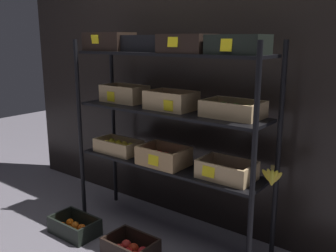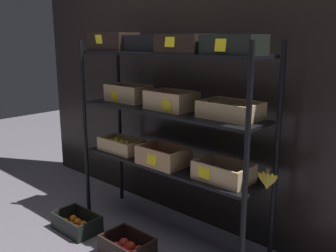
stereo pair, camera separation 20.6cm
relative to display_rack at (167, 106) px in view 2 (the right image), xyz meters
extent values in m
plane|color=slate|center=(0.00, 0.00, -0.98)|extent=(10.00, 10.00, 0.00)
cube|color=black|center=(0.00, 0.39, 0.12)|extent=(3.89, 0.12, 2.20)
cylinder|color=black|center=(-0.74, -0.18, -0.27)|extent=(0.03, 0.03, 1.44)
cylinder|color=black|center=(0.75, -0.18, -0.27)|extent=(0.03, 0.03, 1.44)
cylinder|color=black|center=(-0.74, 0.19, -0.27)|extent=(0.03, 0.03, 1.44)
cylinder|color=black|center=(0.75, 0.19, -0.27)|extent=(0.03, 0.03, 1.44)
cube|color=black|center=(0.00, 0.00, -0.43)|extent=(1.45, 0.33, 0.02)
cube|color=black|center=(0.00, 0.00, -0.04)|extent=(1.45, 0.33, 0.02)
cube|color=black|center=(0.00, 0.00, 0.36)|extent=(1.45, 0.33, 0.02)
cube|color=tan|center=(-0.47, -0.03, -0.42)|extent=(0.37, 0.21, 0.01)
cube|color=tan|center=(-0.47, -0.12, -0.36)|extent=(0.37, 0.02, 0.09)
cube|color=tan|center=(-0.47, 0.07, -0.36)|extent=(0.37, 0.02, 0.09)
cube|color=tan|center=(-0.64, -0.03, -0.36)|extent=(0.02, 0.17, 0.09)
cube|color=tan|center=(-0.29, -0.03, -0.36)|extent=(0.02, 0.17, 0.09)
ellipsoid|color=yellow|center=(-0.57, -0.05, -0.37)|extent=(0.06, 0.06, 0.08)
ellipsoid|color=yellow|center=(-0.50, -0.06, -0.37)|extent=(0.06, 0.06, 0.08)
ellipsoid|color=yellow|center=(-0.43, -0.05, -0.37)|extent=(0.06, 0.06, 0.08)
ellipsoid|color=yellow|center=(-0.36, -0.06, -0.37)|extent=(0.06, 0.06, 0.08)
ellipsoid|color=yellow|center=(-0.57, 0.00, -0.37)|extent=(0.06, 0.06, 0.08)
ellipsoid|color=yellow|center=(-0.50, 0.00, -0.37)|extent=(0.06, 0.06, 0.08)
ellipsoid|color=yellow|center=(-0.43, 0.00, -0.37)|extent=(0.06, 0.06, 0.08)
ellipsoid|color=yellow|center=(-0.36, 0.00, -0.37)|extent=(0.06, 0.06, 0.08)
cube|color=tan|center=(0.00, -0.04, -0.42)|extent=(0.34, 0.24, 0.01)
cube|color=tan|center=(0.00, -0.15, -0.35)|extent=(0.34, 0.02, 0.12)
cube|color=tan|center=(0.00, 0.07, -0.35)|extent=(0.34, 0.02, 0.12)
cube|color=tan|center=(-0.16, -0.04, -0.35)|extent=(0.02, 0.21, 0.12)
cube|color=tan|center=(0.16, -0.04, -0.35)|extent=(0.02, 0.21, 0.12)
sphere|color=red|center=(-0.08, -0.07, -0.37)|extent=(0.07, 0.07, 0.07)
sphere|color=red|center=(-0.01, -0.07, -0.37)|extent=(0.07, 0.07, 0.07)
sphere|color=red|center=(0.07, -0.08, -0.37)|extent=(0.07, 0.07, 0.07)
sphere|color=red|center=(-0.08, 0.00, -0.37)|extent=(0.07, 0.07, 0.07)
sphere|color=red|center=(-0.01, -0.01, -0.37)|extent=(0.07, 0.07, 0.07)
sphere|color=red|center=(0.08, -0.01, -0.37)|extent=(0.07, 0.07, 0.07)
cube|color=yellow|center=(0.00, -0.16, -0.36)|extent=(0.09, 0.01, 0.07)
cube|color=tan|center=(0.49, -0.01, -0.42)|extent=(0.35, 0.23, 0.01)
cube|color=tan|center=(0.49, -0.11, -0.36)|extent=(0.35, 0.02, 0.11)
cube|color=tan|center=(0.49, 0.10, -0.36)|extent=(0.35, 0.02, 0.11)
cube|color=tan|center=(0.32, -0.01, -0.36)|extent=(0.02, 0.20, 0.11)
cube|color=tan|center=(0.66, -0.01, -0.36)|extent=(0.02, 0.20, 0.11)
sphere|color=#612E48|center=(0.38, -0.05, -0.39)|extent=(0.05, 0.05, 0.05)
sphere|color=#592255|center=(0.44, -0.04, -0.39)|extent=(0.05, 0.05, 0.05)
sphere|color=#681F55|center=(0.49, -0.05, -0.39)|extent=(0.05, 0.05, 0.05)
sphere|color=#642D5B|center=(0.55, -0.05, -0.39)|extent=(0.05, 0.05, 0.05)
sphere|color=#61205D|center=(0.59, -0.04, -0.39)|extent=(0.05, 0.05, 0.05)
sphere|color=#5F2D5B|center=(0.38, 0.03, -0.39)|extent=(0.05, 0.05, 0.05)
sphere|color=#551E4F|center=(0.44, 0.03, -0.39)|extent=(0.05, 0.05, 0.05)
sphere|color=#5C264E|center=(0.49, 0.03, -0.39)|extent=(0.05, 0.05, 0.05)
sphere|color=#68214D|center=(0.54, 0.03, -0.39)|extent=(0.05, 0.05, 0.05)
sphere|color=#6A1B55|center=(0.60, 0.03, -0.39)|extent=(0.05, 0.05, 0.05)
cube|color=yellow|center=(0.42, -0.12, -0.36)|extent=(0.09, 0.01, 0.07)
cube|color=tan|center=(-0.46, 0.05, -0.02)|extent=(0.36, 0.21, 0.01)
cube|color=tan|center=(-0.46, -0.04, 0.04)|extent=(0.36, 0.02, 0.12)
cube|color=tan|center=(-0.46, 0.15, 0.04)|extent=(0.36, 0.02, 0.12)
cube|color=tan|center=(-0.64, 0.05, 0.04)|extent=(0.02, 0.17, 0.12)
cube|color=tan|center=(-0.29, 0.05, 0.04)|extent=(0.02, 0.17, 0.12)
sphere|color=#E7B84B|center=(-0.55, 0.02, 0.02)|extent=(0.07, 0.07, 0.07)
sphere|color=gold|center=(-0.46, 0.03, 0.02)|extent=(0.07, 0.07, 0.07)
sphere|color=gold|center=(-0.38, 0.02, 0.02)|extent=(0.07, 0.07, 0.07)
sphere|color=#D9B651|center=(-0.55, 0.08, 0.02)|extent=(0.07, 0.07, 0.07)
sphere|color=#D3B258|center=(-0.47, 0.07, 0.02)|extent=(0.07, 0.07, 0.07)
sphere|color=gold|center=(-0.38, 0.08, 0.02)|extent=(0.07, 0.07, 0.07)
cube|color=yellow|center=(-0.51, -0.05, 0.02)|extent=(0.08, 0.00, 0.07)
cube|color=tan|center=(0.01, 0.02, -0.02)|extent=(0.34, 0.23, 0.01)
cube|color=tan|center=(0.01, -0.08, 0.04)|extent=(0.34, 0.02, 0.12)
cube|color=tan|center=(0.01, 0.13, 0.04)|extent=(0.34, 0.02, 0.12)
cube|color=tan|center=(-0.15, 0.02, 0.04)|extent=(0.02, 0.20, 0.12)
cube|color=tan|center=(0.18, 0.02, 0.04)|extent=(0.02, 0.20, 0.12)
sphere|color=orange|center=(-0.04, -0.01, 0.02)|extent=(0.07, 0.07, 0.07)
sphere|color=orange|center=(0.07, 0.00, 0.02)|extent=(0.07, 0.07, 0.07)
sphere|color=orange|center=(-0.05, 0.05, 0.02)|extent=(0.07, 0.07, 0.07)
sphere|color=orange|center=(0.08, 0.05, 0.02)|extent=(0.07, 0.07, 0.07)
cube|color=yellow|center=(0.08, -0.09, 0.02)|extent=(0.08, 0.01, 0.07)
cube|color=tan|center=(0.48, 0.05, -0.02)|extent=(0.37, 0.25, 0.01)
cube|color=tan|center=(0.48, -0.06, 0.03)|extent=(0.37, 0.02, 0.09)
cube|color=tan|center=(0.48, 0.17, 0.03)|extent=(0.37, 0.02, 0.09)
cube|color=tan|center=(0.31, 0.05, 0.03)|extent=(0.02, 0.22, 0.09)
cube|color=tan|center=(0.66, 0.05, 0.03)|extent=(0.02, 0.22, 0.09)
sphere|color=#8FB940|center=(0.39, 0.02, 0.02)|extent=(0.07, 0.07, 0.07)
sphere|color=#98C03F|center=(0.48, 0.02, 0.02)|extent=(0.07, 0.07, 0.07)
sphere|color=#80BC3F|center=(0.58, 0.01, 0.02)|extent=(0.07, 0.07, 0.07)
sphere|color=#7FC337|center=(0.39, 0.09, 0.02)|extent=(0.07, 0.07, 0.07)
sphere|color=#8CB540|center=(0.48, 0.10, 0.02)|extent=(0.07, 0.07, 0.07)
sphere|color=#97B043|center=(0.57, 0.09, 0.02)|extent=(0.07, 0.07, 0.07)
cube|color=black|center=(-0.53, -0.03, 0.37)|extent=(0.38, 0.21, 0.01)
cube|color=black|center=(-0.53, -0.13, 0.44)|extent=(0.38, 0.02, 0.12)
cube|color=black|center=(-0.53, 0.07, 0.44)|extent=(0.38, 0.02, 0.12)
cube|color=black|center=(-0.71, -0.03, 0.44)|extent=(0.02, 0.18, 0.12)
cube|color=black|center=(-0.35, -0.03, 0.44)|extent=(0.02, 0.18, 0.12)
sphere|color=orange|center=(-0.64, -0.06, 0.41)|extent=(0.06, 0.06, 0.06)
sphere|color=orange|center=(-0.57, -0.06, 0.41)|extent=(0.06, 0.06, 0.06)
sphere|color=orange|center=(-0.50, -0.06, 0.41)|extent=(0.06, 0.06, 0.06)
sphere|color=orange|center=(-0.43, -0.06, 0.41)|extent=(0.06, 0.06, 0.06)
sphere|color=orange|center=(-0.64, 0.00, 0.41)|extent=(0.06, 0.06, 0.06)
sphere|color=orange|center=(-0.57, 0.00, 0.41)|extent=(0.06, 0.06, 0.06)
sphere|color=orange|center=(-0.50, 0.00, 0.41)|extent=(0.06, 0.06, 0.06)
sphere|color=orange|center=(-0.43, 0.00, 0.41)|extent=(0.06, 0.06, 0.06)
cube|color=yellow|center=(-0.57, -0.14, 0.45)|extent=(0.07, 0.01, 0.07)
cube|color=black|center=(-0.18, 0.02, 0.37)|extent=(0.33, 0.25, 0.01)
cube|color=black|center=(-0.18, -0.09, 0.43)|extent=(0.33, 0.02, 0.10)
cube|color=black|center=(-0.18, 0.14, 0.43)|extent=(0.33, 0.02, 0.10)
cube|color=black|center=(-0.33, 0.02, 0.43)|extent=(0.02, 0.21, 0.10)
cube|color=black|center=(-0.02, 0.02, 0.43)|extent=(0.02, 0.21, 0.10)
ellipsoid|color=#BDC262|center=(-0.25, -0.01, 0.43)|extent=(0.07, 0.07, 0.09)
ellipsoid|color=#B3C44F|center=(-0.18, -0.02, 0.43)|extent=(0.07, 0.07, 0.09)
ellipsoid|color=#B6BC4D|center=(-0.10, -0.02, 0.43)|extent=(0.07, 0.07, 0.09)
ellipsoid|color=#A7BA5F|center=(-0.25, 0.05, 0.43)|extent=(0.07, 0.07, 0.09)
ellipsoid|color=tan|center=(-0.18, 0.05, 0.43)|extent=(0.07, 0.07, 0.09)
ellipsoid|color=#A9AE4B|center=(-0.10, 0.06, 0.43)|extent=(0.07, 0.07, 0.09)
cube|color=black|center=(0.19, -0.04, 0.37)|extent=(0.33, 0.24, 0.01)
cube|color=black|center=(0.19, -0.15, 0.43)|extent=(0.33, 0.02, 0.11)
cube|color=black|center=(0.19, 0.08, 0.43)|extent=(0.33, 0.02, 0.11)
cube|color=black|center=(0.03, -0.04, 0.43)|extent=(0.02, 0.21, 0.11)
cube|color=black|center=(0.34, -0.04, 0.43)|extent=(0.02, 0.21, 0.11)
ellipsoid|color=brown|center=(0.10, -0.07, 0.41)|extent=(0.05, 0.05, 0.07)
ellipsoid|color=brown|center=(0.16, -0.08, 0.41)|extent=(0.05, 0.05, 0.07)
ellipsoid|color=brown|center=(0.22, -0.08, 0.41)|extent=(0.05, 0.05, 0.07)
ellipsoid|color=brown|center=(0.28, -0.07, 0.41)|extent=(0.05, 0.05, 0.07)
ellipsoid|color=brown|center=(0.09, 0.00, 0.41)|extent=(0.05, 0.05, 0.07)
ellipsoid|color=brown|center=(0.16, 0.00, 0.41)|extent=(0.05, 0.05, 0.07)
ellipsoid|color=brown|center=(0.22, 0.00, 0.41)|extent=(0.05, 0.05, 0.07)
ellipsoid|color=brown|center=(0.28, 0.01, 0.41)|extent=(0.05, 0.05, 0.07)
cube|color=yellow|center=(0.16, -0.16, 0.44)|extent=(0.08, 0.01, 0.06)
cube|color=black|center=(0.54, -0.03, 0.37)|extent=(0.34, 0.22, 0.01)
cube|color=black|center=(0.54, -0.13, 0.43)|extent=(0.34, 0.02, 0.10)
cube|color=black|center=(0.54, 0.07, 0.43)|extent=(0.34, 0.02, 0.10)
cube|color=black|center=(0.38, -0.03, 0.43)|extent=(0.02, 0.18, 0.10)
cube|color=black|center=(0.70, -0.03, 0.43)|extent=(0.02, 0.18, 0.10)
ellipsoid|color=yellow|center=(0.46, -0.06, 0.42)|extent=(0.06, 0.06, 0.08)
ellipsoid|color=yellow|center=(0.55, -0.06, 0.42)|extent=(0.06, 0.06, 0.08)
ellipsoid|color=yellow|center=(0.63, -0.06, 0.42)|extent=(0.06, 0.06, 0.08)
ellipsoid|color=yellow|center=(0.46, 0.01, 0.42)|extent=(0.06, 0.06, 0.08)
ellipsoid|color=yellow|center=(0.54, 0.00, 0.42)|extent=(0.06, 0.06, 0.08)
ellipsoid|color=yellow|center=(0.63, 0.00, 0.42)|extent=(0.06, 0.06, 0.08)
cube|color=yellow|center=(0.53, -0.14, 0.43)|extent=(0.07, 0.01, 0.08)
cylinder|color=brown|center=(0.79, 0.00, -0.28)|extent=(0.02, 0.02, 0.02)
ellipsoid|color=yellow|center=(0.76, 0.01, -0.35)|extent=(0.10, 0.03, 0.10)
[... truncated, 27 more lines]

